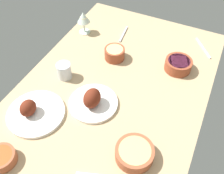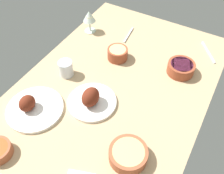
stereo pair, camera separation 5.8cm
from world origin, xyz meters
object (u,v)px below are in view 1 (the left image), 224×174
Objects in this scene: bowl_onions at (178,64)px; wine_glass at (83,18)px; bowl_pasta at (135,153)px; plate_far_side at (93,101)px; spoon_loose at (203,48)px; bowl_soup at (1,158)px; bowl_potatoes at (115,53)px; water_tumbler at (64,71)px; fork_loose at (124,34)px; plate_center_main at (34,112)px.

bowl_onions is 62.13cm from wine_glass.
bowl_pasta is 1.12× the size of wine_glass.
spoon_loose is at bearing 149.19° from plate_far_side.
bowl_soup is at bearing -30.86° from bowl_onions.
wine_glass is (-13.80, -27.08, 6.45)cm from bowl_potatoes.
plate_far_side reaches higher than bowl_potatoes.
bowl_pasta is 1.36× the size of bowl_soup.
water_tumbler is at bearing -176.77° from bowl_soup.
plate_far_side is 1.46× the size of fork_loose.
plate_far_side is 34.93cm from bowl_potatoes.
plate_center_main reaches higher than water_tumbler.
spoon_loose is at bearing 172.30° from bowl_pasta.
plate_far_side is 1.67× the size of wine_glass.
bowl_potatoes is 1.30× the size of water_tumbler.
plate_far_side reaches higher than fork_loose.
bowl_onions reaches higher than fork_loose.
bowl_onions is 34.88cm from bowl_potatoes.
wine_glass is 39.79cm from water_tumbler.
plate_center_main reaches higher than bowl_pasta.
plate_far_side is 57.15cm from fork_loose.
plate_center_main is at bearing -73.55° from spoon_loose.
water_tumbler reaches higher than bowl_pasta.
spoon_loose is at bearing 151.17° from bowl_soup.
bowl_potatoes is 0.70× the size of fork_loose.
plate_center_main is 53.62cm from bowl_potatoes.
water_tumbler reaches higher than bowl_potatoes.
wine_glass is at bearing -146.55° from plate_far_side.
plate_far_side is at bearing -35.58° from bowl_onions.
bowl_potatoes is at bearing -79.25° from bowl_onions.
bowl_onions reaches higher than bowl_soup.
spoon_loose is (-15.93, 70.30, -9.53)cm from wine_glass.
spoon_loose is at bearing 92.66° from fork_loose.
wine_glass is (-64.70, -10.29, 7.97)cm from plate_center_main.
wine_glass is at bearing -77.67° from fork_loose.
spoon_loose is at bearing 131.83° from water_tumbler.
bowl_pasta is (50.57, 32.36, -0.49)cm from bowl_potatoes.
bowl_pasta is at bearing -1.91° from bowl_onions.
fork_loose is (-8.01, 23.00, -9.53)cm from wine_glass.
bowl_potatoes is 29.78cm from water_tumbler.
fork_loose is (-72.37, -36.43, -2.59)cm from bowl_pasta.
plate_far_side is at bearing 8.03° from bowl_potatoes.
plate_center_main is at bearing 0.82° from water_tumbler.
bowl_potatoes is at bearing -171.97° from plate_far_side.
bowl_onions is at bearing 138.35° from plate_center_main.
plate_far_side is 74.92cm from spoon_loose.
plate_center_main is at bearing -18.25° from bowl_potatoes.
bowl_pasta is at bearing 59.81° from plate_far_side.
plate_center_main is 1.89× the size of wine_glass.
bowl_soup is 0.72× the size of fork_loose.
plate_center_main is at bearing -89.61° from bowl_pasta.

